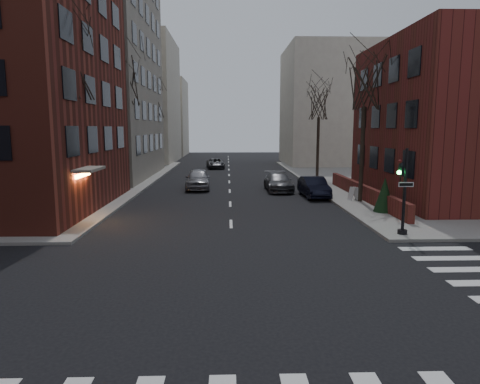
{
  "coord_description": "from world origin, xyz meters",
  "views": [
    {
      "loc": [
        -0.19,
        -10.27,
        5.06
      ],
      "look_at": [
        0.42,
        10.13,
        2.0
      ],
      "focal_mm": 32.0,
      "sensor_mm": 36.0,
      "label": 1
    }
  ],
  "objects_px": {
    "traffic_signal": "(403,197)",
    "tree_right_a": "(365,82)",
    "tree_left_a": "(69,65)",
    "car_lane_gray": "(278,182)",
    "tree_left_b": "(122,81)",
    "streetlamp_far": "(161,135)",
    "evergreen_shrub": "(385,195)",
    "tree_right_b": "(319,102)",
    "sandwich_board": "(354,193)",
    "parked_sedan": "(314,187)",
    "car_lane_silver": "(198,179)",
    "streetlamp_near": "(120,139)",
    "tree_left_c": "(152,102)",
    "car_lane_far": "(216,163)"
  },
  "relations": [
    {
      "from": "parked_sedan",
      "to": "tree_right_a",
      "type": "bearing_deg",
      "value": -49.65
    },
    {
      "from": "tree_right_a",
      "to": "tree_right_b",
      "type": "bearing_deg",
      "value": 90.0
    },
    {
      "from": "streetlamp_near",
      "to": "evergreen_shrub",
      "type": "distance_m",
      "value": 19.15
    },
    {
      "from": "tree_right_b",
      "to": "evergreen_shrub",
      "type": "relative_size",
      "value": 4.51
    },
    {
      "from": "traffic_signal",
      "to": "tree_right_a",
      "type": "distance_m",
      "value": 10.92
    },
    {
      "from": "traffic_signal",
      "to": "streetlamp_far",
      "type": "bearing_deg",
      "value": 116.06
    },
    {
      "from": "tree_left_a",
      "to": "car_lane_silver",
      "type": "height_order",
      "value": "tree_left_a"
    },
    {
      "from": "tree_left_b",
      "to": "parked_sedan",
      "type": "bearing_deg",
      "value": -19.13
    },
    {
      "from": "streetlamp_far",
      "to": "sandwich_board",
      "type": "bearing_deg",
      "value": -54.6
    },
    {
      "from": "tree_left_b",
      "to": "sandwich_board",
      "type": "height_order",
      "value": "tree_left_b"
    },
    {
      "from": "streetlamp_far",
      "to": "car_lane_gray",
      "type": "bearing_deg",
      "value": -55.87
    },
    {
      "from": "tree_left_b",
      "to": "tree_left_c",
      "type": "xyz_separation_m",
      "value": [
        0.0,
        14.0,
        -0.88
      ]
    },
    {
      "from": "tree_left_a",
      "to": "tree_right_a",
      "type": "relative_size",
      "value": 1.06
    },
    {
      "from": "traffic_signal",
      "to": "tree_right_b",
      "type": "bearing_deg",
      "value": 87.85
    },
    {
      "from": "car_lane_gray",
      "to": "streetlamp_near",
      "type": "bearing_deg",
      "value": -171.41
    },
    {
      "from": "sandwich_board",
      "to": "car_lane_silver",
      "type": "bearing_deg",
      "value": 129.26
    },
    {
      "from": "tree_right_b",
      "to": "car_lane_far",
      "type": "height_order",
      "value": "tree_right_b"
    },
    {
      "from": "streetlamp_far",
      "to": "car_lane_silver",
      "type": "relative_size",
      "value": 1.28
    },
    {
      "from": "tree_right_a",
      "to": "car_lane_far",
      "type": "height_order",
      "value": "tree_right_a"
    },
    {
      "from": "tree_right_b",
      "to": "streetlamp_far",
      "type": "bearing_deg",
      "value": 149.53
    },
    {
      "from": "tree_right_b",
      "to": "streetlamp_near",
      "type": "height_order",
      "value": "tree_right_b"
    },
    {
      "from": "streetlamp_far",
      "to": "evergreen_shrub",
      "type": "relative_size",
      "value": 3.08
    },
    {
      "from": "car_lane_silver",
      "to": "sandwich_board",
      "type": "distance_m",
      "value": 13.12
    },
    {
      "from": "streetlamp_far",
      "to": "traffic_signal",
      "type": "bearing_deg",
      "value": -63.94
    },
    {
      "from": "tree_left_c",
      "to": "parked_sedan",
      "type": "bearing_deg",
      "value": -52.01
    },
    {
      "from": "tree_left_c",
      "to": "streetlamp_far",
      "type": "xyz_separation_m",
      "value": [
        0.6,
        2.0,
        -3.79
      ]
    },
    {
      "from": "tree_right_a",
      "to": "tree_left_a",
      "type": "bearing_deg",
      "value": -167.2
    },
    {
      "from": "car_lane_gray",
      "to": "evergreen_shrub",
      "type": "distance_m",
      "value": 10.97
    },
    {
      "from": "streetlamp_far",
      "to": "car_lane_gray",
      "type": "xyz_separation_m",
      "value": [
        12.16,
        -17.94,
        -3.5
      ]
    },
    {
      "from": "parked_sedan",
      "to": "car_lane_silver",
      "type": "height_order",
      "value": "car_lane_silver"
    },
    {
      "from": "traffic_signal",
      "to": "tree_right_a",
      "type": "relative_size",
      "value": 0.41
    },
    {
      "from": "traffic_signal",
      "to": "evergreen_shrub",
      "type": "bearing_deg",
      "value": 77.8
    },
    {
      "from": "tree_left_c",
      "to": "streetlamp_near",
      "type": "height_order",
      "value": "tree_left_c"
    },
    {
      "from": "traffic_signal",
      "to": "sandwich_board",
      "type": "distance_m",
      "value": 9.6
    },
    {
      "from": "car_lane_gray",
      "to": "parked_sedan",
      "type": "bearing_deg",
      "value": -56.52
    },
    {
      "from": "traffic_signal",
      "to": "tree_right_a",
      "type": "bearing_deg",
      "value": 84.53
    },
    {
      "from": "tree_right_b",
      "to": "car_lane_gray",
      "type": "distance_m",
      "value": 11.55
    },
    {
      "from": "streetlamp_near",
      "to": "evergreen_shrub",
      "type": "bearing_deg",
      "value": -23.76
    },
    {
      "from": "tree_right_b",
      "to": "sandwich_board",
      "type": "bearing_deg",
      "value": -91.25
    },
    {
      "from": "car_lane_gray",
      "to": "traffic_signal",
      "type": "bearing_deg",
      "value": -76.22
    },
    {
      "from": "streetlamp_near",
      "to": "streetlamp_far",
      "type": "xyz_separation_m",
      "value": [
        0.0,
        20.0,
        0.0
      ]
    },
    {
      "from": "streetlamp_near",
      "to": "tree_left_b",
      "type": "bearing_deg",
      "value": 98.53
    },
    {
      "from": "tree_left_a",
      "to": "parked_sedan",
      "type": "bearing_deg",
      "value": 24.38
    },
    {
      "from": "tree_left_c",
      "to": "streetlamp_near",
      "type": "distance_m",
      "value": 18.4
    },
    {
      "from": "tree_right_b",
      "to": "sandwich_board",
      "type": "distance_m",
      "value": 15.21
    },
    {
      "from": "tree_left_a",
      "to": "tree_left_b",
      "type": "bearing_deg",
      "value": 90.0
    },
    {
      "from": "parked_sedan",
      "to": "streetlamp_far",
      "type": "bearing_deg",
      "value": 121.62
    },
    {
      "from": "traffic_signal",
      "to": "parked_sedan",
      "type": "height_order",
      "value": "traffic_signal"
    },
    {
      "from": "tree_left_a",
      "to": "car_lane_gray",
      "type": "xyz_separation_m",
      "value": [
        12.76,
        10.06,
        -7.74
      ]
    },
    {
      "from": "tree_right_a",
      "to": "evergreen_shrub",
      "type": "relative_size",
      "value": 4.77
    }
  ]
}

